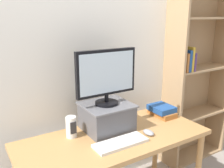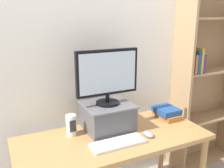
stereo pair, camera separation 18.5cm
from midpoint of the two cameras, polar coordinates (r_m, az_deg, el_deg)
back_wall at (r=2.16m, az=-2.64°, el=7.24°), size 7.00×0.08×2.60m
desk at (r=1.98m, az=3.05°, el=-13.95°), size 1.46×0.64×0.72m
bookshelf_unit at (r=2.83m, az=22.71°, el=2.99°), size 0.79×0.28×2.09m
riser_box at (r=2.01m, az=1.63°, el=-7.36°), size 0.38×0.35×0.22m
computer_monitor at (r=1.90m, az=1.73°, el=1.99°), size 0.50×0.18×0.43m
keyboard at (r=1.83m, az=4.39°, el=-13.41°), size 0.40×0.15×0.02m
computer_mouse at (r=1.97m, az=11.07°, el=-11.25°), size 0.06×0.10×0.04m
book_stack at (r=2.32m, az=14.64°, el=-6.40°), size 0.18×0.24×0.10m
desk_speaker at (r=1.94m, az=-6.58°, el=-9.38°), size 0.08×0.08×0.16m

